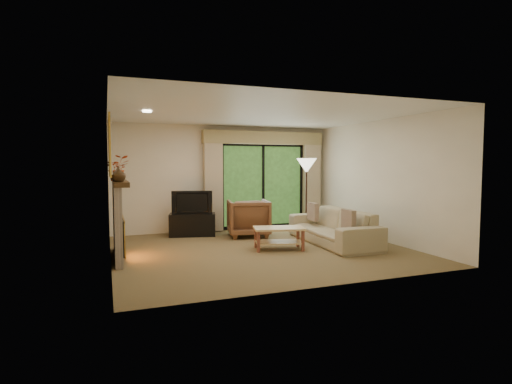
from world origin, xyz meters
name	(u,v)px	position (x,y,z in m)	size (l,w,h in m)	color
floor	(261,249)	(0.00, 0.00, 0.00)	(5.50, 5.50, 0.00)	brown
ceiling	(262,114)	(0.00, 0.00, 2.60)	(5.50, 5.50, 0.00)	white
wall_back	(225,178)	(0.00, 2.50, 1.30)	(5.00, 5.00, 0.00)	beige
wall_front	(330,191)	(0.00, -2.50, 1.30)	(5.00, 5.00, 0.00)	beige
wall_left	(109,185)	(-2.75, 0.00, 1.30)	(5.00, 5.00, 0.00)	beige
wall_right	(380,181)	(2.75, 0.00, 1.30)	(5.00, 5.00, 0.00)	beige
fireplace	(117,220)	(-2.63, 0.20, 0.69)	(0.24, 1.70, 1.37)	gray
mirror	(110,147)	(-2.71, 0.20, 1.95)	(0.07, 1.45, 1.02)	gold
sliding_door	(263,186)	(1.00, 2.45, 1.10)	(2.26, 0.10, 2.16)	black
curtain_left	(213,183)	(-0.35, 2.34, 1.20)	(0.45, 0.18, 2.35)	tan
curtain_right	(311,181)	(2.35, 2.34, 1.20)	(0.45, 0.18, 2.35)	tan
cornice	(264,138)	(1.00, 2.36, 2.32)	(3.20, 0.24, 0.32)	#9D8B5A
media_console	(192,225)	(-0.95, 1.95, 0.26)	(1.04, 0.47, 0.52)	black
tv	(192,202)	(-0.95, 1.95, 0.78)	(0.92, 0.12, 0.53)	black
armchair	(248,218)	(0.24, 1.44, 0.43)	(0.91, 0.93, 0.85)	brown
sofa	(333,227)	(1.61, 0.03, 0.35)	(2.43, 0.95, 0.71)	tan
pillow_near	(348,220)	(1.53, -0.67, 0.59)	(0.10, 0.39, 0.39)	#55312B
pillow_far	(313,212)	(1.53, 0.73, 0.59)	(0.10, 0.40, 0.40)	#55312B
coffee_table	(279,238)	(0.31, -0.13, 0.22)	(0.97, 0.53, 0.43)	#DAB679
floor_lamp	(306,196)	(1.71, 1.40, 0.90)	(0.48, 0.48, 1.79)	white
vase	(118,174)	(-2.61, -0.33, 1.49)	(0.24, 0.24, 0.25)	#3D2712
branches	(117,168)	(-2.61, -0.01, 1.59)	(0.39, 0.34, 0.43)	#C14217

